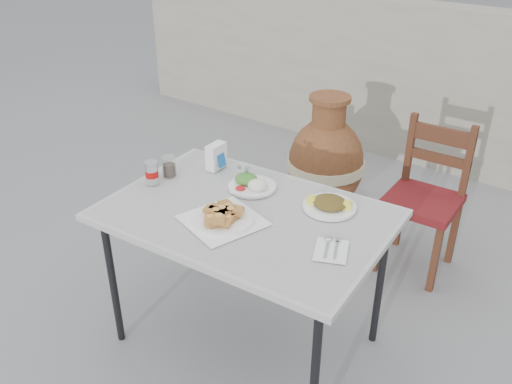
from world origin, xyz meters
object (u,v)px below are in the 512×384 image
Objects in this scene: cafe_table at (246,221)px; pide_plate at (223,215)px; chair at (425,197)px; salad_chopped_plate at (330,204)px; napkin_holder at (216,156)px; terracotta_urn at (326,165)px; soda_can at (152,173)px; salad_rice_plate at (252,184)px; condiment_caddy at (245,175)px; cola_glass at (169,167)px.

pide_plate reaches higher than cafe_table.
pide_plate is 1.30m from chair.
cafe_table is 0.36m from salad_chopped_plate.
napkin_holder and terracotta_urn have the same top height.
soda_can is at bearing -116.39° from napkin_holder.
soda_can is at bearing -173.40° from cafe_table.
napkin_holder is at bearing 167.45° from salad_rice_plate.
cafe_table is 0.31m from condiment_caddy.
cola_glass is 0.86× the size of condiment_caddy.
condiment_caddy is (-0.45, -0.00, 0.00)m from salad_chopped_plate.
pide_plate is 1.60× the size of salad_chopped_plate.
pide_plate reaches higher than salad_rice_plate.
cafe_table is at bearing -59.69° from salad_rice_plate.
soda_can is 0.43m from condiment_caddy.
salad_chopped_plate is 0.78m from cola_glass.
salad_rice_plate is (-0.08, 0.30, -0.01)m from pide_plate.
cola_glass is at bearing -100.29° from terracotta_urn.
salad_rice_plate is at bearing -33.18° from condiment_caddy.
salad_rice_plate is at bearing 104.84° from pide_plate.
cafe_table is 13.07× the size of cola_glass.
terracotta_urn is at bearing 103.57° from cafe_table.
cafe_table is at bearing -5.42° from cola_glass.
napkin_holder is at bearing -134.50° from chair.
soda_can is at bearing -99.71° from terracotta_urn.
napkin_holder reaches higher than cola_glass.
chair reaches higher than cafe_table.
salad_rice_plate is at bearing 31.54° from soda_can.
napkin_holder is (0.13, 0.19, 0.02)m from cola_glass.
salad_rice_plate reaches higher than cafe_table.
cafe_table is 3.40× the size of pide_plate.
salad_rice_plate is (-0.11, 0.18, 0.07)m from cafe_table.
salad_rice_plate is 0.46m from soda_can.
salad_chopped_plate is 0.45m from condiment_caddy.
condiment_caddy is 0.13× the size of terracotta_urn.
chair is at bearing -8.74° from terracotta_urn.
napkin_holder is at bearing 56.49° from cola_glass.
napkin_holder is at bearing 177.97° from condiment_caddy.
salad_chopped_plate is at bearing -2.51° from napkin_holder.
cafe_table is at bearing -35.55° from napkin_holder.
salad_chopped_plate is 0.63m from napkin_holder.
cola_glass is (-0.49, 0.05, 0.09)m from cafe_table.
chair reaches higher than napkin_holder.
chair is at bearing 51.72° from soda_can.
salad_rice_plate is 0.09m from condiment_caddy.
condiment_caddy is (0.31, 0.19, -0.02)m from cola_glass.
cafe_table is 11.44× the size of soda_can.
cola_glass is 0.11× the size of chair.
salad_chopped_plate is (0.27, 0.24, 0.07)m from cafe_table.
soda_can is 0.33m from napkin_holder.
salad_chopped_plate is at bearing 14.00° from cola_glass.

